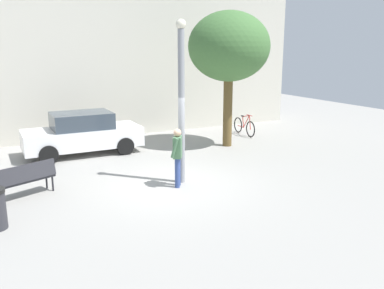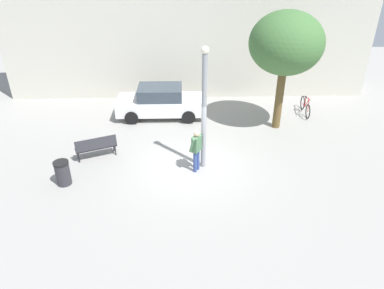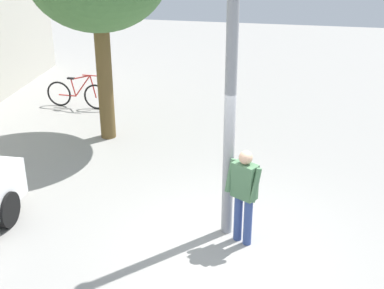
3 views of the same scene
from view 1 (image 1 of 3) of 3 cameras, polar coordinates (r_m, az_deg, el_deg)
The scene contains 8 objects.
ground_plane at distance 11.93m, azimuth -3.11°, elevation -5.62°, with size 36.00×36.00×0.00m, color gray.
building_facade at distance 19.07m, azimuth -13.46°, elevation 11.20°, with size 19.48×2.00×6.54m, color beige.
lamppost at distance 11.63m, azimuth -1.49°, elevation 6.41°, with size 0.28×0.28×4.61m.
person_by_lamppost at distance 11.53m, azimuth -2.03°, elevation -1.26°, with size 0.50×0.62×1.67m.
park_bench at distance 11.66m, azimuth -22.08°, elevation -4.26°, with size 1.66×1.04×0.92m.
plaza_tree at distance 16.17m, azimuth 5.14°, elevation 13.26°, with size 3.13×3.13×5.22m.
bicycle_red at distance 18.69m, azimuth 7.24°, elevation 2.51°, with size 0.16×1.81×0.97m.
parked_car_white at distance 15.66m, azimuth -14.93°, elevation 1.50°, with size 4.21×1.83×1.55m.
Camera 1 is at (-4.53, -10.33, 3.88)m, focal length 38.53 mm.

